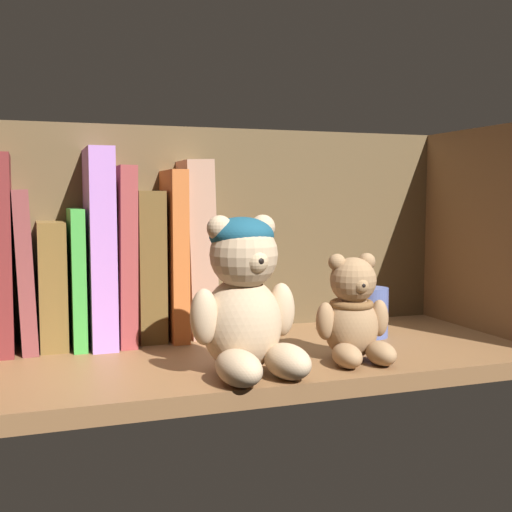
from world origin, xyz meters
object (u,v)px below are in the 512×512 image
object	(u,v)px
book_3	(75,276)
pillar_candle	(371,312)
book_0	(1,252)
book_5	(122,254)
teddy_bear_larger	(245,299)
teddy_bear_smaller	(354,315)
book_4	(98,246)
book_8	(195,248)
book_1	(25,269)
book_2	(51,283)
book_6	(147,265)
book_7	(171,254)

from	to	relation	value
book_3	pillar_candle	world-z (taller)	book_3
book_0	book_5	bearing A→B (deg)	0.00
teddy_bear_larger	pillar_candle	xyz separation A→B (cm)	(21.22, 11.25, -4.58)
teddy_bear_smaller	book_4	bearing A→B (deg)	142.92
teddy_bear_larger	pillar_candle	distance (cm)	24.45
book_8	pillar_candle	distance (cm)	24.77
book_1	book_5	bearing A→B (deg)	0.00
book_2	book_3	bearing A→B (deg)	0.00
book_2	teddy_bear_smaller	distance (cm)	37.46
book_4	book_6	world-z (taller)	book_4
book_2	book_7	world-z (taller)	book_7
book_0	book_4	xyz separation A→B (cm)	(11.40, -0.00, 0.45)
book_2	pillar_candle	distance (cm)	41.12
book_0	book_6	world-z (taller)	book_0
book_8	pillar_candle	bearing A→B (deg)	-23.97
book_8	teddy_bear_smaller	world-z (taller)	book_8
book_0	teddy_bear_smaller	distance (cm)	42.82
book_5	book_7	bearing A→B (deg)	-0.00
book_0	pillar_candle	xyz separation A→B (cm)	(45.46, -9.48, -8.44)
teddy_bear_larger	book_6	bearing A→B (deg)	107.69
book_2	book_3	distance (cm)	3.01
book_0	book_6	bearing A→B (deg)	-0.00
book_4	teddy_bear_smaller	world-z (taller)	book_4
book_4	book_2	bearing A→B (deg)	-180.00
book_2	book_8	distance (cm)	18.84
book_0	book_4	bearing A→B (deg)	-0.00
book_4	pillar_candle	size ratio (longest dim) A/B	3.72
book_1	book_7	bearing A→B (deg)	0.00
book_7	teddy_bear_larger	xyz separation A→B (cm)	(3.39, -20.73, -3.04)
book_2	book_4	size ratio (longest dim) A/B	0.63
book_1	book_4	distance (cm)	9.08
book_7	teddy_bear_larger	world-z (taller)	book_7
book_7	book_1	bearing A→B (deg)	180.00
book_1	book_6	distance (cm)	14.94
book_6	book_1	bearing A→B (deg)	180.00
book_5	book_6	distance (cm)	3.54
book_6	pillar_candle	distance (cm)	30.08
book_6	teddy_bear_smaller	world-z (taller)	book_6
teddy_bear_smaller	pillar_candle	distance (cm)	13.11
book_8	book_1	bearing A→B (deg)	180.00
book_3	book_7	world-z (taller)	book_7
book_8	teddy_bear_smaller	bearing A→B (deg)	-55.92
pillar_candle	book_4	bearing A→B (deg)	164.45
book_5	teddy_bear_smaller	bearing A→B (deg)	-40.53
pillar_candle	teddy_bear_smaller	bearing A→B (deg)	-128.08
teddy_bear_smaller	pillar_candle	bearing A→B (deg)	51.92
book_6	pillar_candle	bearing A→B (deg)	-18.81
book_5	book_8	bearing A→B (deg)	-0.00
book_2	book_0	bearing A→B (deg)	180.00
book_5	pillar_candle	xyz separation A→B (cm)	(31.04, -9.48, -7.82)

